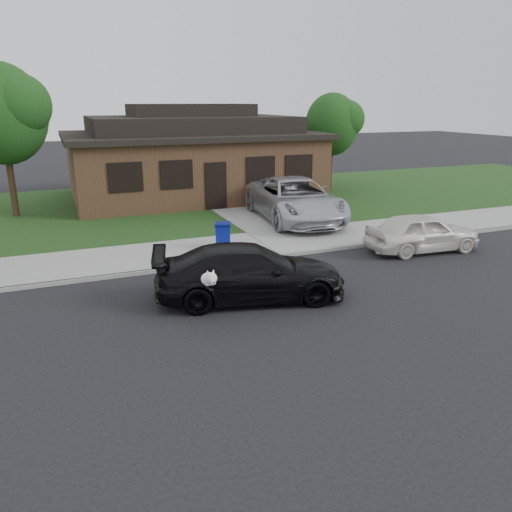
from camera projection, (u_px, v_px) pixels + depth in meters
name	position (u px, v px, depth m)	size (l,w,h in m)	color
ground	(197.00, 316.00, 11.91)	(120.00, 120.00, 0.00)	black
sidewalk	(156.00, 256.00, 16.32)	(60.00, 3.00, 0.12)	gray
curb	(166.00, 270.00, 14.99)	(60.00, 0.12, 0.12)	gray
lawn	(122.00, 209.00, 23.40)	(60.00, 13.00, 0.13)	#193814
driveway	(265.00, 211.00, 22.89)	(4.50, 13.00, 0.14)	gray
sedan	(250.00, 273.00, 12.76)	(5.20, 3.02, 1.42)	black
minivan	(295.00, 199.00, 20.72)	(2.87, 6.23, 1.73)	silver
white_compact	(422.00, 232.00, 16.88)	(1.56, 3.88, 1.32)	silver
recycling_bin	(223.00, 235.00, 16.85)	(0.67, 0.67, 0.88)	navy
house	(192.00, 157.00, 25.98)	(12.60, 8.60, 4.65)	#422B1C
tree_0	(6.00, 112.00, 20.42)	(3.78, 3.60, 6.34)	#332114
tree_1	(335.00, 123.00, 27.91)	(3.15, 3.00, 5.25)	#332114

